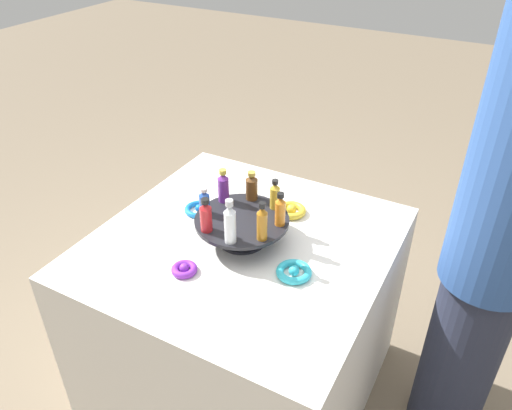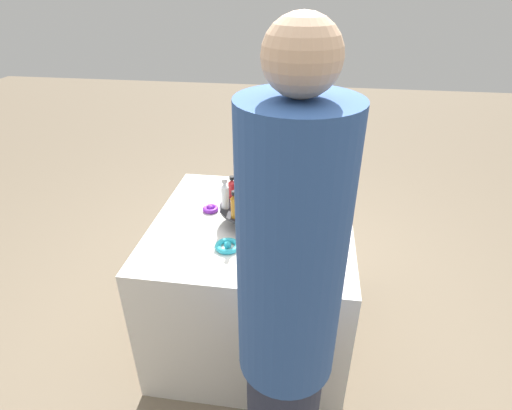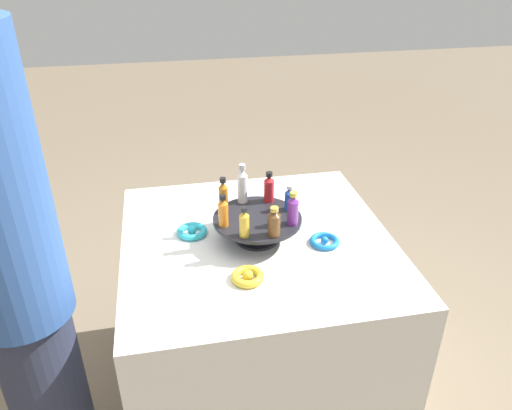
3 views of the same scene
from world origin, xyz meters
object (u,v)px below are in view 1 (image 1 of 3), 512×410
bottle_amber (262,223)px  ribbon_bow_teal (294,272)px  bottle_brown (252,186)px  bottle_purple (223,187)px  display_stand (242,225)px  ribbon_bow_purple (184,269)px  person_figure (499,241)px  bottle_red (206,216)px  bottle_blue (204,202)px  ribbon_bow_blue (199,209)px  bottle_orange (280,210)px  bottle_clear (230,223)px  ribbon_bow_gold (291,210)px  bottle_gold (275,195)px

bottle_amber → ribbon_bow_teal: (0.01, 0.12, -0.14)m
bottle_brown → ribbon_bow_teal: bearing=52.3°
bottle_amber → bottle_purple: 0.26m
bottle_amber → bottle_brown: bottle_amber is taller
display_stand → ribbon_bow_purple: display_stand is taller
display_stand → person_figure: bearing=106.4°
bottle_brown → bottle_red: bearing=-8.3°
bottle_blue → ribbon_bow_teal: bottle_blue is taller
bottle_blue → ribbon_bow_teal: bearing=82.7°
ribbon_bow_blue → bottle_orange: bearing=82.7°
ribbon_bow_blue → bottle_brown: bearing=103.6°
bottle_amber → ribbon_bow_blue: 0.39m
bottle_clear → display_stand: bearing=-165.8°
bottle_red → ribbon_bow_purple: bottle_red is taller
bottle_orange → ribbon_bow_blue: bottle_orange is taller
bottle_orange → bottle_clear: bottle_clear is taller
ribbon_bow_gold → ribbon_bow_teal: bearing=26.5°
bottle_clear → bottle_red: bearing=-98.3°
bottle_clear → ribbon_bow_teal: bottle_clear is taller
bottle_red → ribbon_bow_blue: 0.28m
bottle_amber → bottle_orange: (-0.10, 0.01, -0.01)m
ribbon_bow_blue → bottle_gold: bearing=96.5°
person_figure → ribbon_bow_teal: bearing=13.1°
bottle_red → person_figure: bearing=112.0°
bottle_red → ribbon_bow_purple: bearing=-5.3°
ribbon_bow_gold → bottle_blue: bearing=-37.7°
bottle_clear → ribbon_bow_gold: bearing=172.7°
bottle_clear → ribbon_bow_purple: bearing=-46.0°
bottle_gold → ribbon_bow_gold: 0.17m
bottle_amber → bottle_purple: (-0.13, -0.22, -0.00)m
display_stand → bottle_amber: size_ratio=2.37×
bottle_blue → bottle_brown: bearing=149.2°
bottle_brown → bottle_blue: bottle_brown is taller
person_figure → bottle_purple: bearing=-6.1°
bottle_amber → person_figure: 0.71m
bottle_gold → bottle_red: 0.26m
ribbon_bow_blue → ribbon_bow_purple: 0.34m
display_stand → ribbon_bow_blue: (-0.08, -0.23, -0.05)m
ribbon_bow_teal → display_stand: bearing=-108.5°
bottle_red → ribbon_bow_blue: bottle_red is taller
bottle_clear → person_figure: bearing=115.5°
display_stand → bottle_gold: bottle_gold is taller
bottle_gold → ribbon_bow_purple: (0.34, -0.14, -0.13)m
person_figure → ribbon_bow_gold: bearing=-16.9°
bottle_amber → ribbon_bow_purple: bearing=-48.9°
bottle_blue → bottle_clear: bottle_clear is taller
bottle_amber → display_stand: bearing=-120.8°
ribbon_bow_gold → person_figure: size_ratio=0.06×
bottle_orange → bottle_brown: bearing=-120.8°
bottle_purple → bottle_red: bottle_purple is taller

